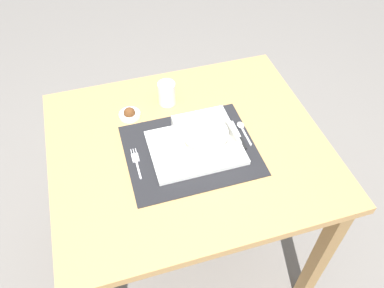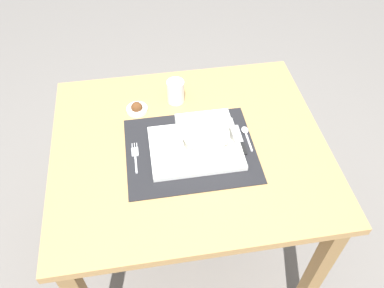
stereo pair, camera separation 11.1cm
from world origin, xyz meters
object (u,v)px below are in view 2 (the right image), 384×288
Objects in this scene: spoon at (246,132)px; drinking_glass at (176,93)px; porridge_bowl at (206,138)px; dining_table at (189,165)px; butter_knife at (241,141)px; condiment_saucer at (137,108)px; fork at (135,155)px.

spoon is 1.27× the size of drinking_glass.
spoon is (0.14, 0.03, -0.03)m from porridge_bowl.
dining_table is 8.21× the size of spoon.
porridge_bowl is at bearing -17.62° from dining_table.
butter_knife is at bearing -123.64° from spoon.
butter_knife is 1.77× the size of condiment_saucer.
fork is 1.46× the size of drinking_glass.
condiment_saucer reaches higher than fork.
porridge_bowl reaches higher than butter_knife.
butter_knife is at bearing -52.34° from drinking_glass.
condiment_saucer reaches higher than spoon.
drinking_glass reaches higher than porridge_bowl.
dining_table is 12.01× the size of condiment_saucer.
porridge_bowl reaches higher than fork.
butter_knife is at bearing -2.81° from fork.
dining_table is 7.17× the size of fork.
condiment_saucer is (-0.15, -0.03, -0.03)m from drinking_glass.
porridge_bowl is 1.42× the size of fork.
butter_knife is (0.35, 0.01, 0.00)m from fork.
fork is 1.68× the size of condiment_saucer.
condiment_saucer reaches higher than dining_table.
porridge_bowl is 0.15m from spoon.
drinking_glass reaches higher than fork.
fork is at bearing 176.65° from butter_knife.
dining_table is at bearing 169.25° from butter_knife.
porridge_bowl is 1.62× the size of spoon.
dining_table is at bearing -49.86° from condiment_saucer.
drinking_glass is at bearing 136.21° from spoon.
condiment_saucer is (-0.36, 0.17, 0.00)m from spoon.
fork is 0.30m from drinking_glass.
butter_knife is at bearing -32.31° from condiment_saucer.
porridge_bowl is 0.30m from condiment_saucer.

